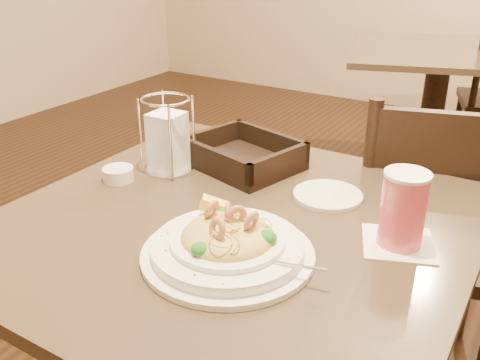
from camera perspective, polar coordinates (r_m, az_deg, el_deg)
The scene contains 9 objects.
main_table at distance 1.21m, azimuth -0.51°, elevation -14.28°, with size 0.90×0.90×0.76m.
background_table at distance 3.00m, azimuth 20.05°, elevation 8.50°, with size 1.14×1.14×0.76m.
dining_chair_near at distance 1.61m, azimuth 19.37°, elevation -6.02°, with size 0.52×0.52×0.93m.
pasta_bowl at distance 0.94m, azimuth -1.31°, elevation -6.78°, with size 0.34×0.31×0.10m.
drink_glass at distance 1.00m, azimuth 16.99°, elevation -3.07°, with size 0.17×0.17×0.14m.
bread_basket at distance 1.31m, azimuth 0.39°, elevation 2.44°, with size 0.29×0.26×0.07m.
napkin_caddy at distance 1.28m, azimuth -7.71°, elevation 4.25°, with size 0.11×0.11×0.18m.
side_plate at distance 1.18m, azimuth 9.35°, elevation -1.62°, with size 0.15×0.15×0.01m, color white.
butter_ramekin at distance 1.27m, azimuth -12.86°, elevation 0.62°, with size 0.07×0.07×0.03m, color white.
Camera 1 is at (0.50, -0.80, 1.28)m, focal length 40.00 mm.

